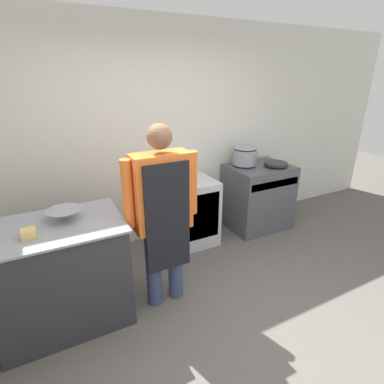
% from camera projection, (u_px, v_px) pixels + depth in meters
% --- Properties ---
extents(ground_plane, '(14.00, 14.00, 0.00)m').
position_uv_depth(ground_plane, '(246.00, 341.00, 2.49)').
color(ground_plane, '#5B5651').
extents(wall_back, '(8.00, 0.05, 2.70)m').
position_uv_depth(wall_back, '(153.00, 137.00, 3.66)').
color(wall_back, silver).
rests_on(wall_back, ground_plane).
extents(prep_counter, '(1.07, 0.74, 0.94)m').
position_uv_depth(prep_counter, '(63.00, 274.00, 2.57)').
color(prep_counter, '#2D2D33').
rests_on(prep_counter, ground_plane).
extents(stove, '(0.84, 0.65, 0.92)m').
position_uv_depth(stove, '(258.00, 196.00, 4.25)').
color(stove, '#4C4F56').
rests_on(stove, ground_plane).
extents(fridge_unit, '(0.63, 0.60, 0.85)m').
position_uv_depth(fridge_unit, '(189.00, 212.00, 3.85)').
color(fridge_unit, silver).
rests_on(fridge_unit, ground_plane).
extents(person_cook, '(0.68, 0.24, 1.71)m').
position_uv_depth(person_cook, '(163.00, 208.00, 2.61)').
color(person_cook, '#38476B').
rests_on(person_cook, ground_plane).
extents(mixing_bowl, '(0.28, 0.28, 0.10)m').
position_uv_depth(mixing_bowl, '(65.00, 215.00, 2.47)').
color(mixing_bowl, gray).
rests_on(mixing_bowl, prep_counter).
extents(plastic_tub, '(0.10, 0.10, 0.07)m').
position_uv_depth(plastic_tub, '(29.00, 234.00, 2.21)').
color(plastic_tub, '#D8B266').
rests_on(plastic_tub, prep_counter).
extents(stock_pot, '(0.32, 0.32, 0.26)m').
position_uv_depth(stock_pot, '(245.00, 155.00, 4.04)').
color(stock_pot, gray).
rests_on(stock_pot, stove).
extents(saute_pan, '(0.32, 0.32, 0.04)m').
position_uv_depth(saute_pan, '(276.00, 164.00, 4.05)').
color(saute_pan, '#262628').
rests_on(saute_pan, stove).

